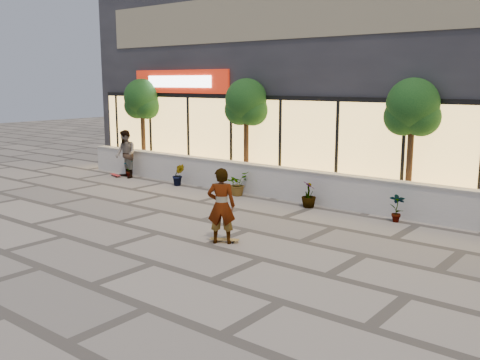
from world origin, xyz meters
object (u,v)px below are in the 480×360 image
Objects in this scene: skater_center at (221,206)px; skateboard_center at (224,239)px; skater_left at (126,154)px; tree_west at (142,101)px; tree_mideast at (412,111)px; tree_midwest at (246,105)px; skateboard_left at (115,175)px.

skater_center is 2.57× the size of skateboard_center.
tree_west is at bearing 125.09° from skater_left.
tree_mideast is at bearing 42.29° from skateboard_center.
skater_left is at bearing -172.74° from tree_mideast.
tree_mideast is 6.50m from skater_center.
tree_mideast is 11.26m from skater_left.
skater_left is at bearing -164.32° from tree_midwest.
skater_left is at bearing -60.29° from skater_center.
skater_center is 0.85m from skateboard_center.
skateboard_center is (3.71, -5.63, -2.92)m from tree_midwest.
tree_west reaches higher than skateboard_center.
tree_west and tree_mideast have the same top height.
tree_midwest is at bearing -91.00° from skater_center.
skateboard_left is (-9.24, 4.21, -0.84)m from skater_center.
skater_left is (-4.99, -1.40, -2.03)m from tree_midwest.
skateboard_left is at bearing -154.92° from skater_left.
skateboard_left is at bearing -58.37° from skater_center.
tree_midwest reaches higher than skateboard_left.
tree_mideast reaches higher than skater_left.
skater_center is (9.19, -5.71, -2.07)m from tree_west.
tree_mideast is 5.52× the size of skateboard_center.
skater_center is 9.69m from skater_left.
skateboard_left is (-0.05, -1.50, -2.92)m from tree_west.
skater_left is (-8.68, 4.31, 0.05)m from skater_center.
tree_midwest is 2.15× the size of skater_center.
skateboard_center is at bearing -56.60° from tree_midwest.
tree_west is 5.50× the size of skateboard_left.
skateboard_center is 10.14m from skateboard_left.
skateboard_left is at bearing -91.85° from tree_west.
skater_left reaches higher than skateboard_left.
tree_midwest reaches higher than skater_center.
tree_mideast is at bearing 0.00° from tree_west.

